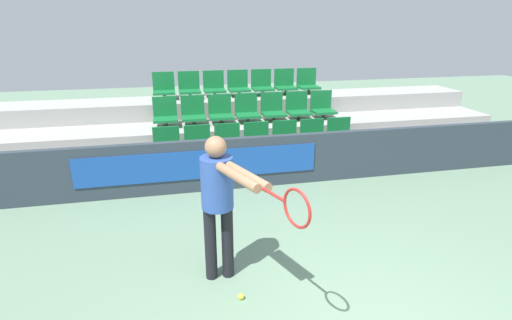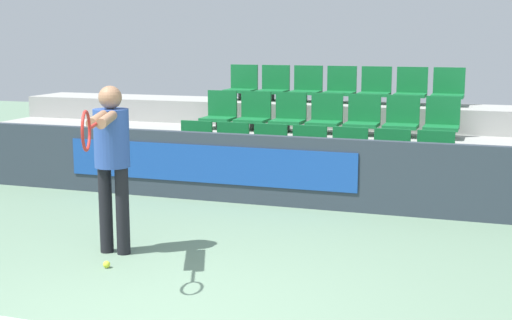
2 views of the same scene
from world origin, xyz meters
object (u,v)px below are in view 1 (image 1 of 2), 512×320
at_px(stadium_chair_19, 285,84).
at_px(stadium_chair_11, 273,109).
at_px(stadium_chair_14, 164,88).
at_px(stadium_chair_1, 198,144).
at_px(stadium_chair_12, 298,108).
at_px(stadium_chair_18, 262,84).
at_px(stadium_chair_16, 214,86).
at_px(stadium_chair_15, 189,87).
at_px(stadium_chair_2, 228,142).
at_px(stadium_chair_17, 238,85).
at_px(stadium_chair_20, 308,83).
at_px(stadium_chair_4, 286,139).
at_px(tennis_player, 221,195).
at_px(stadium_chair_7, 165,114).
at_px(stadium_chair_10, 247,110).
at_px(stadium_chair_8, 193,113).
at_px(stadium_chair_13, 322,107).
at_px(stadium_chair_5, 314,137).
at_px(stadium_chair_9, 221,112).
at_px(tennis_ball, 241,296).
at_px(stadium_chair_6, 340,135).
at_px(stadium_chair_3, 258,141).
at_px(stadium_chair_0, 167,146).

bearing_deg(stadium_chair_19, stadium_chair_11, -118.74).
bearing_deg(stadium_chair_14, stadium_chair_1, -74.66).
height_order(stadium_chair_1, stadium_chair_12, stadium_chair_12).
height_order(stadium_chair_11, stadium_chair_18, stadium_chair_18).
bearing_deg(stadium_chair_16, stadium_chair_15, 180.00).
height_order(stadium_chair_2, stadium_chair_17, stadium_chair_17).
distance_m(stadium_chair_12, stadium_chair_20, 1.19).
bearing_deg(stadium_chair_12, stadium_chair_4, -118.74).
relative_size(stadium_chair_2, tennis_player, 0.35).
xyz_separation_m(stadium_chair_4, stadium_chair_7, (-2.19, 1.00, 0.35)).
relative_size(stadium_chair_7, stadium_chair_10, 1.00).
distance_m(stadium_chair_8, stadium_chair_15, 1.06).
bearing_deg(stadium_chair_13, stadium_chair_5, -118.74).
bearing_deg(stadium_chair_5, stadium_chair_9, 148.71).
distance_m(stadium_chair_14, tennis_player, 5.21).
relative_size(stadium_chair_10, tennis_ball, 8.57).
relative_size(stadium_chair_18, tennis_ball, 8.57).
bearing_deg(stadium_chair_12, stadium_chair_6, -61.26).
xyz_separation_m(stadium_chair_18, tennis_player, (-1.64, -5.18, -0.28)).
bearing_deg(stadium_chair_14, stadium_chair_18, 0.00).
relative_size(stadium_chair_12, stadium_chair_13, 1.00).
bearing_deg(stadium_chair_1, stadium_chair_18, 50.56).
relative_size(stadium_chair_1, stadium_chair_13, 1.00).
bearing_deg(stadium_chair_9, stadium_chair_1, -118.74).
xyz_separation_m(stadium_chair_6, stadium_chair_18, (-1.09, 1.99, 0.71)).
bearing_deg(stadium_chair_17, stadium_chair_12, -42.35).
height_order(stadium_chair_5, stadium_chair_9, stadium_chair_9).
height_order(stadium_chair_6, stadium_chair_8, stadium_chair_8).
height_order(stadium_chair_1, stadium_chair_3, same).
distance_m(stadium_chair_4, stadium_chair_18, 2.12).
distance_m(stadium_chair_4, stadium_chair_20, 2.38).
bearing_deg(stadium_chair_8, stadium_chair_9, 0.00).
bearing_deg(stadium_chair_1, stadium_chair_3, 0.00).
distance_m(stadium_chair_5, tennis_ball, 4.14).
bearing_deg(tennis_player, stadium_chair_15, 68.31).
height_order(stadium_chair_10, stadium_chair_13, same).
bearing_deg(stadium_chair_7, stadium_chair_2, -42.35).
bearing_deg(stadium_chair_8, stadium_chair_6, -20.03).
distance_m(stadium_chair_0, stadium_chair_17, 2.68).
height_order(stadium_chair_7, stadium_chair_17, stadium_chair_17).
bearing_deg(stadium_chair_16, stadium_chair_17, 0.00).
distance_m(stadium_chair_3, stadium_chair_19, 2.38).
xyz_separation_m(stadium_chair_15, stadium_chair_19, (2.19, 0.00, 0.00)).
bearing_deg(stadium_chair_11, stadium_chair_10, 180.00).
distance_m(stadium_chair_5, stadium_chair_14, 3.46).
height_order(stadium_chair_3, tennis_ball, stadium_chair_3).
relative_size(stadium_chair_2, tennis_ball, 8.57).
height_order(stadium_chair_0, stadium_chair_11, stadium_chair_11).
relative_size(stadium_chair_14, stadium_chair_15, 1.00).
height_order(stadium_chair_2, stadium_chair_19, stadium_chair_19).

